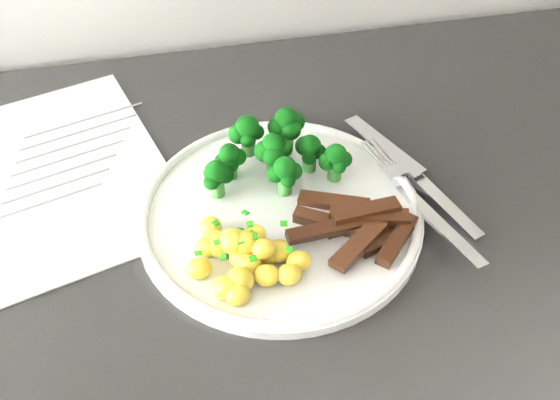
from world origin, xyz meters
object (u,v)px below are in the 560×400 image
(recipe_paper, at_px, (63,174))
(broccoli, at_px, (275,150))
(plate, at_px, (280,214))
(potatoes, at_px, (243,258))
(beef_strips, at_px, (358,224))
(knife, at_px, (427,188))
(fork, at_px, (423,205))

(recipe_paper, bearing_deg, broccoli, -13.65)
(broccoli, bearing_deg, plate, -96.67)
(recipe_paper, height_order, broccoli, broccoli)
(plate, distance_m, potatoes, 0.08)
(recipe_paper, distance_m, beef_strips, 0.34)
(broccoli, height_order, potatoes, broccoli)
(broccoli, relative_size, knife, 0.76)
(potatoes, distance_m, beef_strips, 0.13)
(broccoli, bearing_deg, recipe_paper, 166.35)
(potatoes, bearing_deg, broccoli, 65.48)
(broccoli, xyz_separation_m, fork, (0.14, -0.09, -0.03))
(plate, relative_size, fork, 1.45)
(potatoes, bearing_deg, fork, 10.64)
(beef_strips, bearing_deg, knife, 26.41)
(recipe_paper, bearing_deg, knife, -16.08)
(beef_strips, bearing_deg, potatoes, -169.34)
(plate, bearing_deg, broccoli, 83.33)
(plate, relative_size, broccoli, 1.86)
(knife, bearing_deg, plate, -178.30)
(plate, xyz_separation_m, knife, (0.17, 0.00, 0.00))
(fork, bearing_deg, recipe_paper, 158.82)
(plate, bearing_deg, beef_strips, -29.45)
(potatoes, xyz_separation_m, knife, (0.22, 0.07, -0.02))
(fork, bearing_deg, knife, 60.68)
(recipe_paper, xyz_separation_m, broccoli, (0.24, -0.06, 0.04))
(plate, xyz_separation_m, beef_strips, (0.07, -0.04, 0.01))
(recipe_paper, distance_m, potatoes, 0.26)
(plate, xyz_separation_m, fork, (0.15, -0.03, 0.01))
(beef_strips, distance_m, fork, 0.08)
(broccoli, bearing_deg, knife, -19.57)
(beef_strips, relative_size, fork, 0.67)
(beef_strips, bearing_deg, recipe_paper, 152.06)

